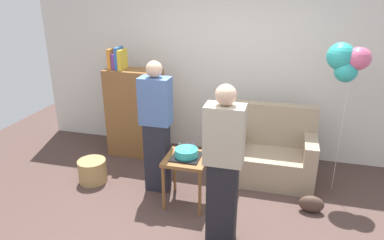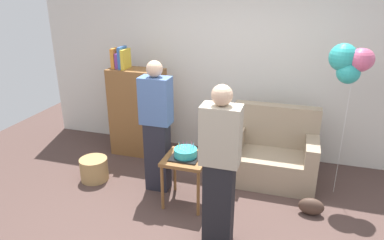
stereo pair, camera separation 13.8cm
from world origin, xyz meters
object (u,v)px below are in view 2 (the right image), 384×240
(wicker_basket, at_px, (94,169))
(balloon_bunch, at_px, (352,62))
(couch, at_px, (272,155))
(side_table, at_px, (186,164))
(person_blowing_candles, at_px, (157,127))
(bookshelf, at_px, (138,111))
(person_holding_cake, at_px, (220,168))
(birthday_cake, at_px, (186,153))
(handbag, at_px, (311,206))

(wicker_basket, bearing_deg, balloon_bunch, 12.35)
(couch, relative_size, side_table, 1.87)
(person_blowing_candles, bearing_deg, bookshelf, 144.56)
(bookshelf, bearing_deg, person_holding_cake, -45.22)
(bookshelf, bearing_deg, wicker_basket, -104.02)
(wicker_basket, bearing_deg, birthday_cake, -6.07)
(person_blowing_candles, distance_m, wicker_basket, 1.12)
(person_holding_cake, relative_size, wicker_basket, 4.53)
(side_table, bearing_deg, person_blowing_candles, 154.53)
(birthday_cake, bearing_deg, wicker_basket, 173.93)
(couch, xyz_separation_m, person_holding_cake, (-0.40, -1.41, 0.49))
(balloon_bunch, bearing_deg, wicker_basket, -167.65)
(person_holding_cake, bearing_deg, balloon_bunch, -100.17)
(side_table, distance_m, wicker_basket, 1.37)
(side_table, distance_m, birthday_cake, 0.14)
(handbag, relative_size, balloon_bunch, 0.15)
(bookshelf, relative_size, handbag, 5.74)
(bookshelf, relative_size, wicker_basket, 4.47)
(person_holding_cake, xyz_separation_m, handbag, (0.90, 0.73, -0.73))
(bookshelf, distance_m, birthday_cake, 1.51)
(handbag, bearing_deg, person_holding_cake, -140.78)
(person_blowing_candles, distance_m, person_holding_cake, 1.21)
(couch, distance_m, handbag, 0.88)
(person_holding_cake, bearing_deg, handbag, -110.46)
(wicker_basket, height_order, handbag, wicker_basket)
(side_table, height_order, wicker_basket, side_table)
(couch, xyz_separation_m, wicker_basket, (-2.22, -0.71, -0.19))
(birthday_cake, bearing_deg, person_holding_cake, -47.24)
(handbag, height_order, balloon_bunch, balloon_bunch)
(side_table, height_order, person_blowing_candles, person_blowing_candles)
(wicker_basket, bearing_deg, bookshelf, 75.98)
(person_blowing_candles, xyz_separation_m, person_holding_cake, (0.94, -0.76, 0.00))
(couch, bearing_deg, birthday_cake, -137.03)
(side_table, distance_m, handbag, 1.48)
(birthday_cake, xyz_separation_m, person_blowing_candles, (-0.43, 0.20, 0.19))
(balloon_bunch, bearing_deg, birthday_cake, -154.62)
(couch, relative_size, person_holding_cake, 0.67)
(birthday_cake, height_order, balloon_bunch, balloon_bunch)
(side_table, bearing_deg, bookshelf, 135.80)
(bookshelf, bearing_deg, person_blowing_candles, -52.31)
(person_holding_cake, xyz_separation_m, balloon_bunch, (1.15, 1.35, 0.79))
(side_table, relative_size, balloon_bunch, 0.32)
(bookshelf, distance_m, wicker_basket, 1.08)
(person_blowing_candles, bearing_deg, person_holding_cake, -22.07)
(couch, bearing_deg, side_table, -137.03)
(person_blowing_candles, bearing_deg, balloon_bunch, 32.56)
(balloon_bunch, bearing_deg, handbag, -112.38)
(person_blowing_candles, xyz_separation_m, handbag, (1.84, -0.03, -0.73))
(side_table, height_order, balloon_bunch, balloon_bunch)
(bookshelf, distance_m, balloon_bunch, 2.93)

